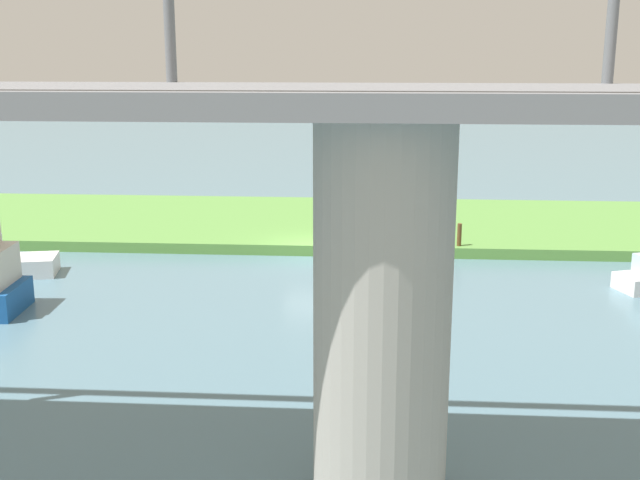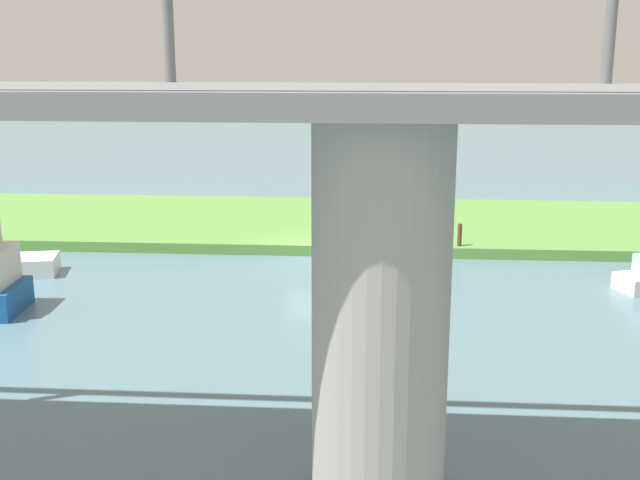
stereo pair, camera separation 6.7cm
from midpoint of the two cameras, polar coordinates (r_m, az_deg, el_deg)
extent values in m
plane|color=slate|center=(36.56, -0.54, -1.18)|extent=(160.00, 160.00, 0.00)
cube|color=#5B9342|center=(42.31, 0.12, 1.23)|extent=(80.00, 12.00, 0.50)
cylinder|color=#9E998E|center=(16.39, 4.47, -5.30)|extent=(2.83, 2.83, 8.11)
cube|color=slate|center=(15.53, 4.76, 9.90)|extent=(65.32, 4.00, 0.50)
cylinder|color=slate|center=(18.16, 20.20, 14.57)|extent=(0.24, 0.24, 2.60)
cylinder|color=slate|center=(18.08, -10.70, 15.16)|extent=(0.24, 0.24, 2.60)
cylinder|color=#2D334C|center=(38.35, 2.55, 0.71)|extent=(0.29, 0.29, 0.55)
cylinder|color=gold|center=(38.22, 2.56, 1.55)|extent=(0.51, 0.51, 0.60)
sphere|color=tan|center=(38.14, 2.57, 2.17)|extent=(0.24, 0.24, 0.24)
cylinder|color=brown|center=(36.87, 10.00, 0.37)|extent=(0.20, 0.20, 1.03)
camera|label=1|loc=(0.03, -89.94, 0.01)|focal=44.76mm
camera|label=2|loc=(0.03, 90.06, -0.01)|focal=44.76mm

